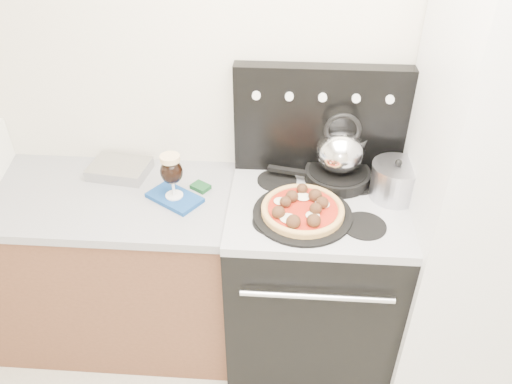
# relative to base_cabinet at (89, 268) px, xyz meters

# --- Properties ---
(room_shell) EXTENTS (3.52, 3.01, 2.52)m
(room_shell) POSITION_rel_base_cabinet_xyz_m (1.02, -0.91, 0.82)
(room_shell) COLOR beige
(room_shell) RESTS_ON ground
(base_cabinet) EXTENTS (1.45, 0.60, 0.86)m
(base_cabinet) POSITION_rel_base_cabinet_xyz_m (0.00, 0.00, 0.00)
(base_cabinet) COLOR brown
(base_cabinet) RESTS_ON ground
(countertop) EXTENTS (1.48, 0.63, 0.04)m
(countertop) POSITION_rel_base_cabinet_xyz_m (0.00, 0.00, 0.45)
(countertop) COLOR #929399
(countertop) RESTS_ON base_cabinet
(stove_body) EXTENTS (0.76, 0.65, 0.88)m
(stove_body) POSITION_rel_base_cabinet_xyz_m (1.10, -0.02, 0.01)
(stove_body) COLOR black
(stove_body) RESTS_ON ground
(cooktop) EXTENTS (0.76, 0.65, 0.04)m
(cooktop) POSITION_rel_base_cabinet_xyz_m (1.10, -0.02, 0.47)
(cooktop) COLOR #ADADB2
(cooktop) RESTS_ON stove_body
(backguard) EXTENTS (0.76, 0.08, 0.50)m
(backguard) POSITION_rel_base_cabinet_xyz_m (1.10, 0.25, 0.74)
(backguard) COLOR black
(backguard) RESTS_ON cooktop
(fridge) EXTENTS (0.64, 0.68, 1.90)m
(fridge) POSITION_rel_base_cabinet_xyz_m (1.80, -0.05, 0.52)
(fridge) COLOR silver
(fridge) RESTS_ON ground
(foil_sheet) EXTENTS (0.29, 0.23, 0.05)m
(foil_sheet) POSITION_rel_base_cabinet_xyz_m (0.19, 0.16, 0.50)
(foil_sheet) COLOR silver
(foil_sheet) RESTS_ON countertop
(oven_mitt) EXTENTS (0.27, 0.24, 0.02)m
(oven_mitt) POSITION_rel_base_cabinet_xyz_m (0.48, -0.02, 0.48)
(oven_mitt) COLOR navy
(oven_mitt) RESTS_ON countertop
(beer_glass) EXTENTS (0.11, 0.11, 0.21)m
(beer_glass) POSITION_rel_base_cabinet_xyz_m (0.48, -0.02, 0.59)
(beer_glass) COLOR black
(beer_glass) RESTS_ON oven_mitt
(pizza_pan) EXTENTS (0.52, 0.52, 0.01)m
(pizza_pan) POSITION_rel_base_cabinet_xyz_m (1.04, -0.12, 0.50)
(pizza_pan) COLOR black
(pizza_pan) RESTS_ON cooktop
(pizza) EXTENTS (0.38, 0.38, 0.05)m
(pizza) POSITION_rel_base_cabinet_xyz_m (1.04, -0.12, 0.53)
(pizza) COLOR tan
(pizza) RESTS_ON pizza_pan
(skillet) EXTENTS (0.35, 0.35, 0.05)m
(skillet) POSITION_rel_base_cabinet_xyz_m (1.20, 0.15, 0.52)
(skillet) COLOR black
(skillet) RESTS_ON cooktop
(tea_kettle) EXTENTS (0.22, 0.22, 0.24)m
(tea_kettle) POSITION_rel_base_cabinet_xyz_m (1.20, 0.15, 0.66)
(tea_kettle) COLOR silver
(tea_kettle) RESTS_ON skillet
(stock_pot) EXTENTS (0.23, 0.23, 0.15)m
(stock_pot) POSITION_rel_base_cabinet_xyz_m (1.43, 0.04, 0.56)
(stock_pot) COLOR #B2B2BC
(stock_pot) RESTS_ON cooktop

